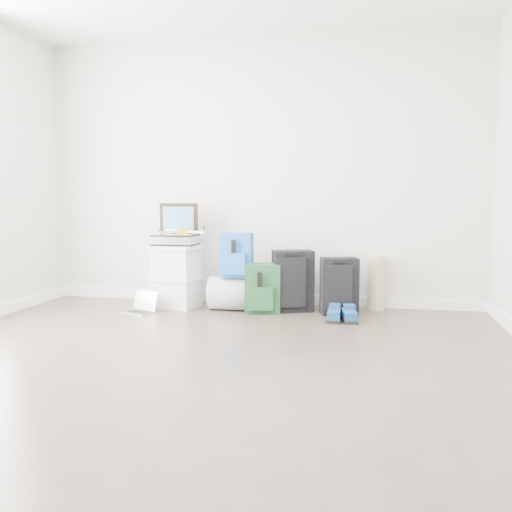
% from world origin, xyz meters
% --- Properties ---
extents(ground, '(5.00, 5.00, 0.00)m').
position_xyz_m(ground, '(0.00, 0.00, 0.00)').
color(ground, '#3D322C').
rests_on(ground, ground).
extents(room_envelope, '(4.52, 5.02, 2.71)m').
position_xyz_m(room_envelope, '(0.00, 0.02, 1.72)').
color(room_envelope, silver).
rests_on(room_envelope, ground).
extents(boxes_stack, '(0.49, 0.43, 0.62)m').
position_xyz_m(boxes_stack, '(-0.77, 2.12, 0.31)').
color(boxes_stack, silver).
rests_on(boxes_stack, ground).
extents(briefcase, '(0.41, 0.30, 0.12)m').
position_xyz_m(briefcase, '(-0.77, 2.12, 0.68)').
color(briefcase, '#B2B2B7').
rests_on(briefcase, boxes_stack).
extents(painting, '(0.40, 0.06, 0.30)m').
position_xyz_m(painting, '(-0.77, 2.22, 0.89)').
color(painting, black).
rests_on(painting, briefcase).
extents(drone, '(0.55, 0.55, 0.05)m').
position_xyz_m(drone, '(-0.69, 2.10, 0.76)').
color(drone, '#C38E17').
rests_on(drone, briefcase).
extents(duffel_bag, '(0.54, 0.33, 0.33)m').
position_xyz_m(duffel_bag, '(-0.14, 2.10, 0.17)').
color(duffel_bag, gray).
rests_on(duffel_bag, ground).
extents(blue_backpack, '(0.31, 0.23, 0.43)m').
position_xyz_m(blue_backpack, '(-0.14, 2.06, 0.54)').
color(blue_backpack, '#174799').
rests_on(blue_backpack, duffel_bag).
extents(large_suitcase, '(0.43, 0.35, 0.59)m').
position_xyz_m(large_suitcase, '(0.39, 2.15, 0.29)').
color(large_suitcase, black).
rests_on(large_suitcase, ground).
extents(green_backpack, '(0.37, 0.30, 0.47)m').
position_xyz_m(green_backpack, '(0.11, 2.03, 0.22)').
color(green_backpack, '#163D23').
rests_on(green_backpack, ground).
extents(carry_on, '(0.38, 0.29, 0.53)m').
position_xyz_m(carry_on, '(0.84, 2.10, 0.27)').
color(carry_on, black).
rests_on(carry_on, ground).
extents(shoes, '(0.27, 0.31, 0.10)m').
position_xyz_m(shoes, '(0.87, 1.82, 0.05)').
color(shoes, black).
rests_on(shoes, ground).
extents(rolled_rug, '(0.17, 0.17, 0.52)m').
position_xyz_m(rolled_rug, '(1.19, 2.38, 0.26)').
color(rolled_rug, gray).
rests_on(rolled_rug, ground).
extents(laptop, '(0.33, 0.29, 0.20)m').
position_xyz_m(laptop, '(-1.01, 1.81, 0.05)').
color(laptop, silver).
rests_on(laptop, ground).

